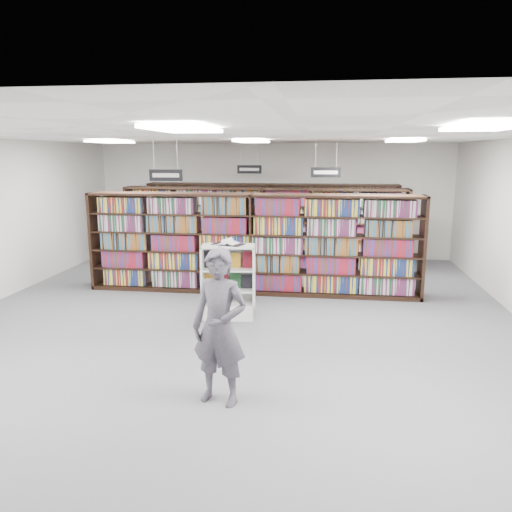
# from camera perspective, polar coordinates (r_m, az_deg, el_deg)

# --- Properties ---
(floor) EXTENTS (12.00, 12.00, 0.00)m
(floor) POSITION_cam_1_polar(r_m,az_deg,el_deg) (8.84, -2.32, -7.60)
(floor) COLOR #59595E
(floor) RESTS_ON ground
(ceiling) EXTENTS (10.00, 12.00, 0.10)m
(ceiling) POSITION_cam_1_polar(r_m,az_deg,el_deg) (8.36, -2.50, 13.60)
(ceiling) COLOR white
(ceiling) RESTS_ON wall_back
(wall_back) EXTENTS (10.00, 0.10, 3.20)m
(wall_back) POSITION_cam_1_polar(r_m,az_deg,el_deg) (14.36, 1.83, 6.34)
(wall_back) COLOR silver
(wall_back) RESTS_ON ground
(wall_front) EXTENTS (10.00, 0.10, 3.20)m
(wall_front) POSITION_cam_1_polar(r_m,az_deg,el_deg) (2.97, -24.03, -15.41)
(wall_front) COLOR silver
(wall_front) RESTS_ON ground
(bookshelf_row_near) EXTENTS (7.00, 0.60, 2.10)m
(bookshelf_row_near) POSITION_cam_1_polar(r_m,az_deg,el_deg) (10.49, -0.46, 1.40)
(bookshelf_row_near) COLOR black
(bookshelf_row_near) RESTS_ON floor
(bookshelf_row_mid) EXTENTS (7.00, 0.60, 2.10)m
(bookshelf_row_mid) POSITION_cam_1_polar(r_m,az_deg,el_deg) (12.45, 0.85, 3.00)
(bookshelf_row_mid) COLOR black
(bookshelf_row_mid) RESTS_ON floor
(bookshelf_row_far) EXTENTS (7.00, 0.60, 2.10)m
(bookshelf_row_far) POSITION_cam_1_polar(r_m,az_deg,el_deg) (14.12, 1.69, 4.01)
(bookshelf_row_far) COLOR black
(bookshelf_row_far) RESTS_ON floor
(aisle_sign_left) EXTENTS (0.65, 0.02, 0.80)m
(aisle_sign_left) POSITION_cam_1_polar(r_m,az_deg,el_deg) (9.70, -10.27, 9.19)
(aisle_sign_left) COLOR #B2B2B7
(aisle_sign_left) RESTS_ON ceiling
(aisle_sign_right) EXTENTS (0.65, 0.02, 0.80)m
(aisle_sign_right) POSITION_cam_1_polar(r_m,az_deg,el_deg) (11.23, 7.97, 9.56)
(aisle_sign_right) COLOR #B2B2B7
(aisle_sign_right) RESTS_ON ceiling
(aisle_sign_center) EXTENTS (0.65, 0.02, 0.80)m
(aisle_sign_center) POSITION_cam_1_polar(r_m,az_deg,el_deg) (13.38, -0.76, 9.96)
(aisle_sign_center) COLOR #B2B2B7
(aisle_sign_center) RESTS_ON ceiling
(troffer_front_center) EXTENTS (0.60, 1.20, 0.04)m
(troffer_front_center) POSITION_cam_1_polar(r_m,az_deg,el_deg) (5.44, -8.29, 14.20)
(troffer_front_center) COLOR white
(troffer_front_center) RESTS_ON ceiling
(troffer_front_right) EXTENTS (0.60, 1.20, 0.04)m
(troffer_front_right) POSITION_cam_1_polar(r_m,az_deg,el_deg) (5.45, 24.66, 13.29)
(troffer_front_right) COLOR white
(troffer_front_right) RESTS_ON ceiling
(troffer_back_left) EXTENTS (0.60, 1.20, 0.04)m
(troffer_back_left) POSITION_cam_1_polar(r_m,az_deg,el_deg) (11.17, -16.29, 12.43)
(troffer_back_left) COLOR white
(troffer_back_left) RESTS_ON ceiling
(troffer_back_center) EXTENTS (0.60, 1.20, 0.04)m
(troffer_back_center) POSITION_cam_1_polar(r_m,az_deg,el_deg) (10.33, -0.48, 12.99)
(troffer_back_center) COLOR white
(troffer_back_center) RESTS_ON ceiling
(troffer_back_right) EXTENTS (0.60, 1.20, 0.04)m
(troffer_back_right) POSITION_cam_1_polar(r_m,az_deg,el_deg) (10.34, 16.62, 12.52)
(troffer_back_right) COLOR white
(troffer_back_right) RESTS_ON ceiling
(endcap_display) EXTENTS (1.00, 0.58, 1.33)m
(endcap_display) POSITION_cam_1_polar(r_m,az_deg,el_deg) (9.01, -3.13, -4.21)
(endcap_display) COLOR white
(endcap_display) RESTS_ON floor
(open_book) EXTENTS (0.61, 0.46, 0.12)m
(open_book) POSITION_cam_1_polar(r_m,az_deg,el_deg) (8.85, -3.26, 1.53)
(open_book) COLOR black
(open_book) RESTS_ON endcap_display
(shopper) EXTENTS (0.76, 0.59, 1.86)m
(shopper) POSITION_cam_1_polar(r_m,az_deg,el_deg) (5.86, -4.19, -8.12)
(shopper) COLOR #4F4B55
(shopper) RESTS_ON floor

